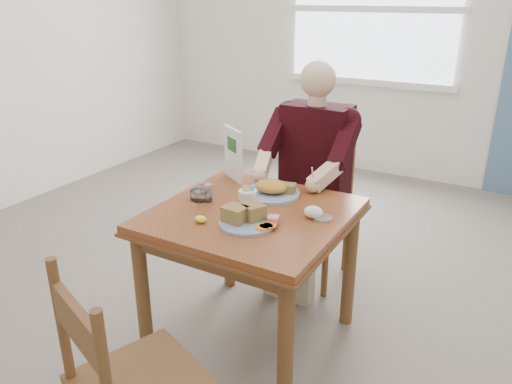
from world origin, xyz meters
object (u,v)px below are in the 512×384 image
Objects in this scene: near_plate at (247,217)px; far_plate at (272,189)px; diner at (311,160)px; chair_far at (315,206)px; table at (251,231)px.

far_plate is at bearing 99.70° from near_plate.
diner is 3.78× the size of far_plate.
far_plate is at bearing -91.11° from diner.
chair_far is 0.64m from far_plate.
table is at bearing -90.00° from chair_far.
chair_far is 0.98m from near_plate.
near_plate is at bearing -86.32° from diner.
diner reaches higher than near_plate.
near_plate is (0.05, -0.93, 0.30)m from chair_far.
near_plate is 0.38m from far_plate.
far_plate is (-0.01, -0.56, 0.30)m from chair_far.
near_plate is at bearing -86.67° from chair_far.
table is 0.97× the size of chair_far.
diner is at bearing -89.99° from chair_far.
table is at bearing 111.75° from near_plate.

